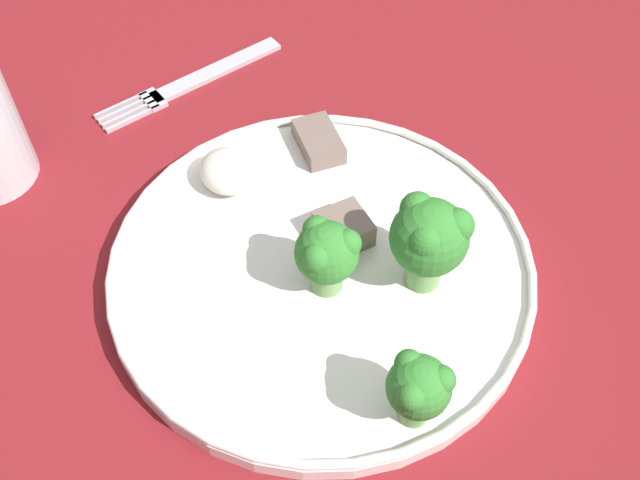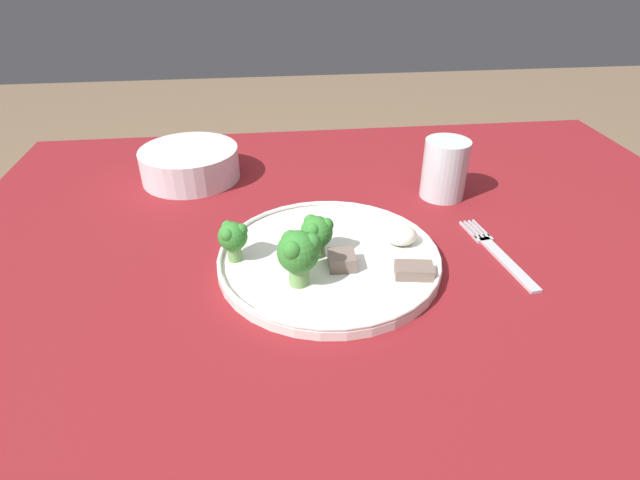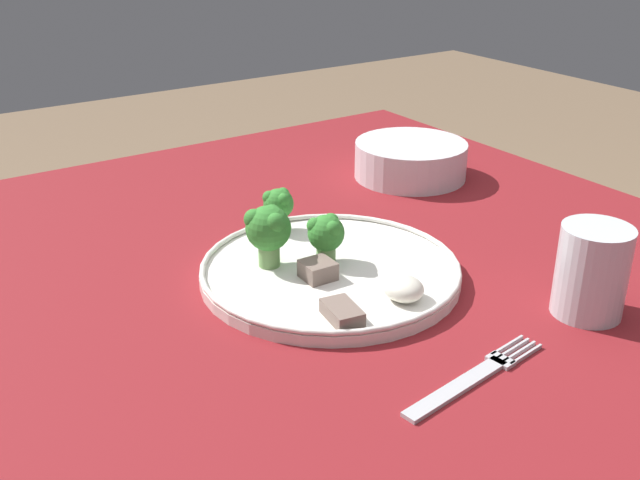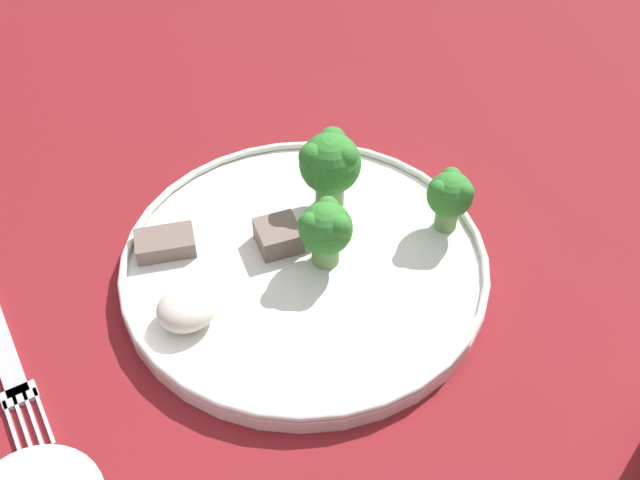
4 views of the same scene
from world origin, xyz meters
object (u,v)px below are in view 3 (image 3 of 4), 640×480
object	(u,v)px
fork	(473,377)
cream_bowl	(410,161)
dinner_plate	(330,270)
drinking_glass	(591,276)

from	to	relation	value
fork	cream_bowl	distance (m)	0.51
dinner_plate	drinking_glass	bearing A→B (deg)	39.70
cream_bowl	drinking_glass	world-z (taller)	drinking_glass
fork	cream_bowl	xyz separation A→B (m)	(-0.42, 0.29, 0.02)
dinner_plate	cream_bowl	world-z (taller)	cream_bowl
fork	drinking_glass	distance (m)	0.18
fork	cream_bowl	world-z (taller)	cream_bowl
dinner_plate	fork	distance (m)	0.22
dinner_plate	fork	size ratio (longest dim) A/B	1.64
cream_bowl	fork	bearing A→B (deg)	-33.99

